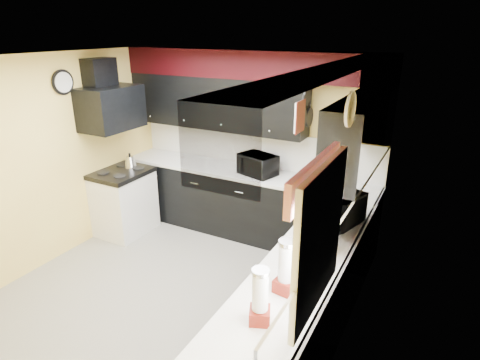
# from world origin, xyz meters

# --- Properties ---
(ground) EXTENTS (3.60, 3.60, 0.00)m
(ground) POSITION_xyz_m (0.00, 0.00, 0.00)
(ground) COLOR gray
(ground) RESTS_ON ground
(wall_back) EXTENTS (3.60, 0.06, 2.50)m
(wall_back) POSITION_xyz_m (0.00, 1.80, 1.25)
(wall_back) COLOR #E0C666
(wall_back) RESTS_ON ground
(wall_right) EXTENTS (0.06, 3.60, 2.50)m
(wall_right) POSITION_xyz_m (1.80, 0.00, 1.25)
(wall_right) COLOR #E0C666
(wall_right) RESTS_ON ground
(wall_left) EXTENTS (0.06, 3.60, 2.50)m
(wall_left) POSITION_xyz_m (-1.80, 0.00, 1.25)
(wall_left) COLOR #E0C666
(wall_left) RESTS_ON ground
(ceiling) EXTENTS (3.60, 3.60, 0.06)m
(ceiling) POSITION_xyz_m (0.00, 0.00, 2.50)
(ceiling) COLOR white
(ceiling) RESTS_ON wall_back
(cab_back) EXTENTS (3.60, 0.60, 0.90)m
(cab_back) POSITION_xyz_m (0.00, 1.50, 0.45)
(cab_back) COLOR black
(cab_back) RESTS_ON ground
(cab_right) EXTENTS (0.60, 3.00, 0.90)m
(cab_right) POSITION_xyz_m (1.50, -0.30, 0.45)
(cab_right) COLOR black
(cab_right) RESTS_ON ground
(counter_back) EXTENTS (3.62, 0.64, 0.04)m
(counter_back) POSITION_xyz_m (0.00, 1.50, 0.92)
(counter_back) COLOR white
(counter_back) RESTS_ON cab_back
(counter_right) EXTENTS (0.64, 3.02, 0.04)m
(counter_right) POSITION_xyz_m (1.50, -0.30, 0.92)
(counter_right) COLOR white
(counter_right) RESTS_ON cab_right
(splash_back) EXTENTS (3.60, 0.02, 0.50)m
(splash_back) POSITION_xyz_m (0.00, 1.79, 1.19)
(splash_back) COLOR white
(splash_back) RESTS_ON counter_back
(splash_right) EXTENTS (0.02, 3.60, 0.50)m
(splash_right) POSITION_xyz_m (1.79, 0.00, 1.19)
(splash_right) COLOR white
(splash_right) RESTS_ON counter_right
(upper_back) EXTENTS (2.60, 0.35, 0.70)m
(upper_back) POSITION_xyz_m (-0.50, 1.62, 1.80)
(upper_back) COLOR black
(upper_back) RESTS_ON wall_back
(upper_right) EXTENTS (0.35, 1.80, 0.70)m
(upper_right) POSITION_xyz_m (1.62, 0.90, 1.80)
(upper_right) COLOR black
(upper_right) RESTS_ON wall_right
(soffit_back) EXTENTS (3.60, 0.36, 0.35)m
(soffit_back) POSITION_xyz_m (0.00, 1.62, 2.33)
(soffit_back) COLOR black
(soffit_back) RESTS_ON wall_back
(soffit_right) EXTENTS (0.36, 3.24, 0.35)m
(soffit_right) POSITION_xyz_m (1.62, -0.18, 2.33)
(soffit_right) COLOR black
(soffit_right) RESTS_ON wall_right
(stove) EXTENTS (0.60, 0.75, 0.86)m
(stove) POSITION_xyz_m (-1.50, 0.75, 0.43)
(stove) COLOR white
(stove) RESTS_ON ground
(cooktop) EXTENTS (0.62, 0.77, 0.06)m
(cooktop) POSITION_xyz_m (-1.50, 0.75, 0.89)
(cooktop) COLOR black
(cooktop) RESTS_ON stove
(hood) EXTENTS (0.50, 0.78, 0.55)m
(hood) POSITION_xyz_m (-1.55, 0.75, 1.78)
(hood) COLOR black
(hood) RESTS_ON wall_left
(hood_duct) EXTENTS (0.24, 0.40, 0.40)m
(hood_duct) POSITION_xyz_m (-1.68, 0.75, 2.20)
(hood_duct) COLOR black
(hood_duct) RESTS_ON wall_left
(window) EXTENTS (0.03, 0.86, 0.96)m
(window) POSITION_xyz_m (1.79, -0.90, 1.55)
(window) COLOR white
(window) RESTS_ON wall_right
(valance) EXTENTS (0.04, 0.88, 0.20)m
(valance) POSITION_xyz_m (1.73, -0.90, 1.95)
(valance) COLOR red
(valance) RESTS_ON wall_right
(pan_top) EXTENTS (0.03, 0.22, 0.40)m
(pan_top) POSITION_xyz_m (0.82, 1.55, 2.00)
(pan_top) COLOR black
(pan_top) RESTS_ON upper_back
(pan_mid) EXTENTS (0.03, 0.28, 0.46)m
(pan_mid) POSITION_xyz_m (0.82, 1.42, 1.75)
(pan_mid) COLOR black
(pan_mid) RESTS_ON upper_back
(pan_low) EXTENTS (0.03, 0.24, 0.42)m
(pan_low) POSITION_xyz_m (0.82, 1.68, 1.72)
(pan_low) COLOR black
(pan_low) RESTS_ON upper_back
(cut_board) EXTENTS (0.03, 0.26, 0.35)m
(cut_board) POSITION_xyz_m (0.83, 1.30, 1.80)
(cut_board) COLOR white
(cut_board) RESTS_ON upper_back
(baskets) EXTENTS (0.27, 0.27, 0.50)m
(baskets) POSITION_xyz_m (1.52, 0.05, 1.18)
(baskets) COLOR brown
(baskets) RESTS_ON upper_right
(clock) EXTENTS (0.03, 0.30, 0.30)m
(clock) POSITION_xyz_m (-1.77, 0.25, 2.15)
(clock) COLOR black
(clock) RESTS_ON wall_left
(deco_plate) EXTENTS (0.03, 0.24, 0.24)m
(deco_plate) POSITION_xyz_m (1.77, -0.35, 2.25)
(deco_plate) COLOR white
(deco_plate) RESTS_ON wall_right
(toaster_oven) EXTENTS (0.56, 0.51, 0.27)m
(toaster_oven) POSITION_xyz_m (0.23, 1.46, 1.08)
(toaster_oven) COLOR black
(toaster_oven) RESTS_ON counter_back
(microwave) EXTENTS (0.52, 0.64, 0.31)m
(microwave) POSITION_xyz_m (1.52, 0.54, 1.09)
(microwave) COLOR black
(microwave) RESTS_ON counter_right
(utensil_crock) EXTENTS (0.19, 0.19, 0.16)m
(utensil_crock) POSITION_xyz_m (1.10, 1.56, 1.02)
(utensil_crock) COLOR silver
(utensil_crock) RESTS_ON counter_back
(knife_block) EXTENTS (0.12, 0.15, 0.21)m
(knife_block) POSITION_xyz_m (1.10, 1.48, 1.04)
(knife_block) COLOR black
(knife_block) RESTS_ON counter_back
(kettle) EXTENTS (0.23, 0.23, 0.16)m
(kettle) POSITION_xyz_m (-1.50, 0.94, 1.00)
(kettle) COLOR #A4A3A8
(kettle) RESTS_ON cooktop
(dispenser_a) EXTENTS (0.16, 0.16, 0.40)m
(dispenser_a) POSITION_xyz_m (1.50, -0.70, 1.14)
(dispenser_a) COLOR #59110C
(dispenser_a) RESTS_ON counter_right
(dispenser_b) EXTENTS (0.18, 0.18, 0.37)m
(dispenser_b) POSITION_xyz_m (1.48, -1.09, 1.12)
(dispenser_b) COLOR #64120B
(dispenser_b) RESTS_ON counter_right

